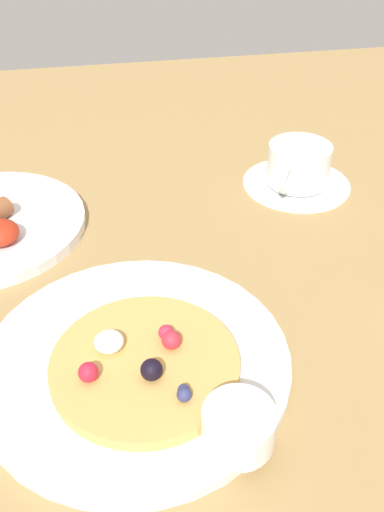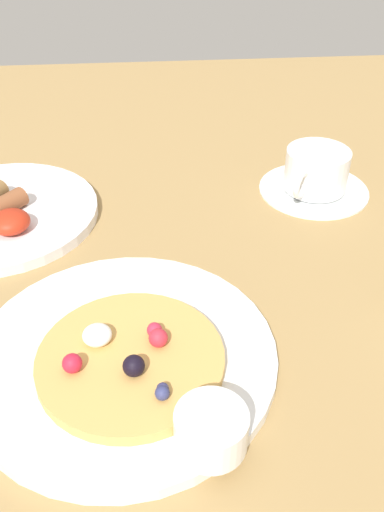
# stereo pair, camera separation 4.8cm
# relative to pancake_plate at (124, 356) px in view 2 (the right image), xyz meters

# --- Properties ---
(ground_plane) EXTENTS (1.64, 1.56, 0.03)m
(ground_plane) POSITION_rel_pancake_plate_xyz_m (0.05, 0.06, -0.02)
(ground_plane) COLOR #9F7E4C
(pancake_plate) EXTENTS (0.28, 0.28, 0.01)m
(pancake_plate) POSITION_rel_pancake_plate_xyz_m (0.00, 0.00, 0.00)
(pancake_plate) COLOR white
(pancake_plate) RESTS_ON ground_plane
(pancake_with_berries) EXTENTS (0.17, 0.17, 0.03)m
(pancake_with_berries) POSITION_rel_pancake_plate_xyz_m (0.01, -0.02, 0.01)
(pancake_with_berries) COLOR tan
(pancake_with_berries) RESTS_ON pancake_plate
(syrup_ramekin) EXTENTS (0.06, 0.06, 0.03)m
(syrup_ramekin) POSITION_rel_pancake_plate_xyz_m (0.07, -0.10, 0.02)
(syrup_ramekin) COLOR white
(syrup_ramekin) RESTS_ON pancake_plate
(breakfast_plate) EXTENTS (0.25, 0.25, 0.01)m
(breakfast_plate) POSITION_rel_pancake_plate_xyz_m (-0.16, 0.25, 0.00)
(breakfast_plate) COLOR white
(breakfast_plate) RESTS_ON ground_plane
(coffee_saucer) EXTENTS (0.15, 0.15, 0.01)m
(coffee_saucer) POSITION_rel_pancake_plate_xyz_m (0.25, 0.29, -0.00)
(coffee_saucer) COLOR white
(coffee_saucer) RESTS_ON ground_plane
(coffee_cup) EXTENTS (0.09, 0.10, 0.05)m
(coffee_cup) POSITION_rel_pancake_plate_xyz_m (0.25, 0.29, 0.03)
(coffee_cup) COLOR white
(coffee_cup) RESTS_ON coffee_saucer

